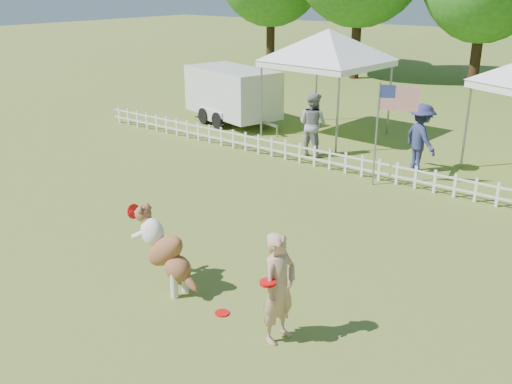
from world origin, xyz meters
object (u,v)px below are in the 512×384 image
at_px(dog, 166,251).
at_px(spectator_a, 313,124).
at_px(canopy_tent_left, 326,85).
at_px(handler, 279,288).
at_px(frisbee_on_turf, 222,313).
at_px(cargo_trailer, 232,95).
at_px(spectator_b, 421,138).
at_px(flag_pole, 376,135).

distance_m(dog, spectator_a, 8.58).
bearing_deg(canopy_tent_left, dog, -68.04).
xyz_separation_m(canopy_tent_left, spectator_a, (0.96, -2.29, -0.77)).
relative_size(handler, frisbee_on_turf, 7.30).
bearing_deg(cargo_trailer, handler, -31.56).
distance_m(cargo_trailer, spectator_b, 7.84).
bearing_deg(dog, spectator_a, 107.31).
distance_m(dog, spectator_b, 8.77).
bearing_deg(flag_pole, spectator_b, 51.97).
height_order(frisbee_on_turf, spectator_b, spectator_b).
relative_size(handler, cargo_trailer, 0.37).
bearing_deg(dog, frisbee_on_turf, -0.04).
bearing_deg(handler, spectator_a, 33.58).
xyz_separation_m(handler, canopy_tent_left, (-5.70, 10.52, 0.87)).
xyz_separation_m(spectator_a, spectator_b, (3.15, 0.51, -0.01)).
height_order(flag_pole, spectator_b, flag_pole).
height_order(handler, cargo_trailer, cargo_trailer).
xyz_separation_m(handler, dog, (-2.33, 0.01, -0.14)).
height_order(handler, canopy_tent_left, canopy_tent_left).
xyz_separation_m(frisbee_on_turf, spectator_b, (-0.50, 8.76, 0.93)).
bearing_deg(spectator_b, flag_pole, 110.27).
xyz_separation_m(cargo_trailer, flag_pole, (7.28, -3.01, 0.30)).
distance_m(handler, frisbee_on_turf, 1.37).
bearing_deg(spectator_b, dog, 119.81).
bearing_deg(spectator_a, dog, 109.25).
bearing_deg(spectator_a, flag_pole, 157.59).
bearing_deg(flag_pole, cargo_trailer, 133.86).
bearing_deg(spectator_b, spectator_a, 43.81).
relative_size(dog, spectator_b, 0.75).
distance_m(spectator_a, spectator_b, 3.19).
height_order(dog, spectator_b, spectator_b).
xyz_separation_m(flag_pole, spectator_b, (0.46, 1.78, -0.38)).
height_order(dog, flag_pole, flag_pole).
relative_size(dog, canopy_tent_left, 0.41).
bearing_deg(spectator_a, frisbee_on_turf, 116.80).
bearing_deg(spectator_b, handler, 134.97).
distance_m(handler, spectator_b, 8.89).
bearing_deg(handler, spectator_b, 13.98).
bearing_deg(flag_pole, spectator_a, 131.00).
distance_m(dog, cargo_trailer, 12.18).
distance_m(canopy_tent_left, spectator_b, 4.54).
bearing_deg(flag_pole, handler, -97.25).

